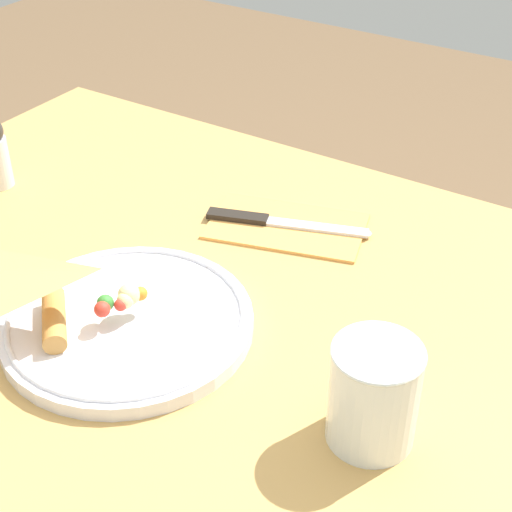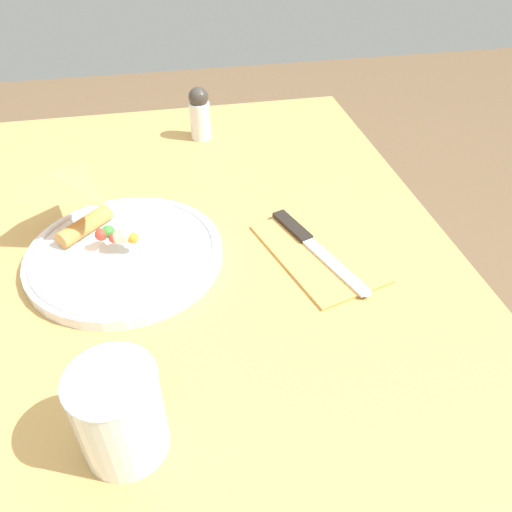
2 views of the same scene
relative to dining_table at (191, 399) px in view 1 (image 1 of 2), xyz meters
name	(u,v)px [view 1 (image 1 of 2)]	position (x,y,z in m)	size (l,w,h in m)	color
dining_table	(191,399)	(0.00, 0.00, 0.00)	(1.09, 0.84, 0.75)	tan
plate_pizza	(123,320)	(-0.05, -0.04, 0.12)	(0.26, 0.26, 0.05)	white
milk_glass	(373,396)	(0.23, -0.04, 0.16)	(0.08, 0.08, 0.10)	white
napkin_folded	(287,226)	(-0.01, 0.22, 0.11)	(0.22, 0.16, 0.00)	#E59E4C
butter_knife	(278,222)	(-0.02, 0.22, 0.12)	(0.20, 0.09, 0.01)	black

